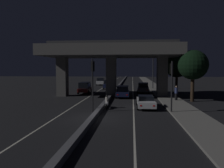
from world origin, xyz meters
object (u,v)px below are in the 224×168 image
at_px(traffic_light_right_of_median, 172,78).
at_px(traffic_light_left_of_median, 93,76).
at_px(car_grey_third, 143,88).
at_px(car_white_third_oncoming, 101,81).
at_px(car_dark_red_lead_oncoming, 85,87).
at_px(street_lamp, 151,65).
at_px(car_dark_blue_second, 123,92).
at_px(car_white_lead, 146,101).
at_px(motorcycle_white_filtering_near, 107,102).
at_px(car_dark_blue_second_oncoming, 109,84).
at_px(pedestrian_on_sidewalk, 176,93).

bearing_deg(traffic_light_right_of_median, traffic_light_left_of_median, -179.98).
bearing_deg(car_grey_third, car_white_third_oncoming, 31.46).
relative_size(traffic_light_right_of_median, car_dark_red_lead_oncoming, 1.05).
relative_size(street_lamp, car_white_third_oncoming, 1.68).
bearing_deg(car_dark_blue_second, car_white_lead, -161.73).
distance_m(street_lamp, car_white_lead, 22.26).
distance_m(car_white_third_oncoming, motorcycle_white_filtering_near, 33.63).
relative_size(traffic_light_left_of_median, car_grey_third, 1.17).
relative_size(car_dark_blue_second_oncoming, motorcycle_white_filtering_near, 2.36).
height_order(traffic_light_left_of_median, car_dark_red_lead_oncoming, traffic_light_left_of_median).
relative_size(traffic_light_right_of_median, car_dark_blue_second, 1.15).
height_order(street_lamp, car_white_lead, street_lamp).
distance_m(car_grey_third, car_dark_red_lead_oncoming, 9.83).
bearing_deg(street_lamp, traffic_light_right_of_median, -90.51).
relative_size(traffic_light_right_of_median, motorcycle_white_filtering_near, 2.53).
xyz_separation_m(car_white_lead, car_dark_blue_second, (-2.74, 8.03, 0.20)).
relative_size(street_lamp, car_dark_blue_second_oncoming, 1.85).
xyz_separation_m(car_white_lead, pedestrian_on_sidewalk, (4.09, 4.97, 0.38)).
xyz_separation_m(car_white_lead, car_dark_blue_second_oncoming, (-6.23, 21.50, 0.27)).
xyz_separation_m(car_white_lead, car_white_third_oncoming, (-9.44, 32.47, 0.25)).
height_order(car_grey_third, car_dark_blue_second_oncoming, car_dark_blue_second_oncoming).
relative_size(traffic_light_left_of_median, traffic_light_right_of_median, 1.04).
height_order(car_white_lead, car_grey_third, car_grey_third).
height_order(street_lamp, car_grey_third, street_lamp).
xyz_separation_m(street_lamp, car_dark_blue_second_oncoming, (-8.60, -0.23, -3.93)).
distance_m(traffic_light_right_of_median, car_white_lead, 4.29).
xyz_separation_m(traffic_light_left_of_median, car_dark_blue_second, (2.37, 10.68, -2.53)).
distance_m(traffic_light_right_of_median, car_grey_third, 17.28).
distance_m(car_white_third_oncoming, pedestrian_on_sidewalk, 30.64).
height_order(traffic_light_right_of_median, pedestrian_on_sidewalk, traffic_light_right_of_median).
relative_size(car_grey_third, car_dark_blue_second_oncoming, 0.96).
bearing_deg(car_white_lead, motorcycle_white_filtering_near, 99.62).
relative_size(traffic_light_left_of_median, car_dark_blue_second_oncoming, 1.12).
relative_size(street_lamp, car_dark_blue_second, 1.97).
xyz_separation_m(car_grey_third, motorcycle_white_filtering_near, (-4.44, -15.10, -0.30)).
bearing_deg(motorcycle_white_filtering_near, car_white_third_oncoming, 8.20).
bearing_deg(car_dark_blue_second_oncoming, motorcycle_white_filtering_near, 8.38).
distance_m(car_dark_blue_second_oncoming, motorcycle_white_filtering_near, 22.33).
bearing_deg(street_lamp, motorcycle_white_filtering_near, -105.86).
relative_size(car_grey_third, car_dark_red_lead_oncoming, 0.94).
xyz_separation_m(car_dark_blue_second, car_grey_third, (3.18, 6.35, 0.05)).
distance_m(car_grey_third, car_white_third_oncoming, 20.61).
bearing_deg(motorcycle_white_filtering_near, car_dark_blue_second_oncoming, 4.61).
bearing_deg(traffic_light_right_of_median, pedestrian_on_sidewalk, 75.74).
bearing_deg(pedestrian_on_sidewalk, traffic_light_right_of_median, -104.26).
relative_size(car_grey_third, pedestrian_on_sidewalk, 2.37).
height_order(car_dark_red_lead_oncoming, car_dark_blue_second_oncoming, car_dark_red_lead_oncoming).
relative_size(street_lamp, car_white_lead, 1.72).
bearing_deg(car_dark_red_lead_oncoming, traffic_light_left_of_median, 14.20).
xyz_separation_m(street_lamp, motorcycle_white_filtering_near, (-6.38, -22.45, -4.26)).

